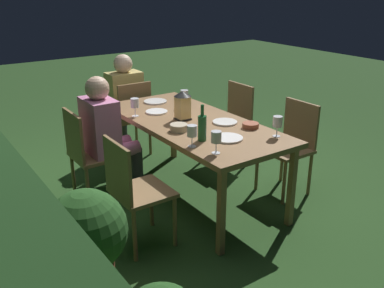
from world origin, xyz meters
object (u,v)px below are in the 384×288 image
at_px(chair_side_right_a, 133,188).
at_px(wine_glass_a, 192,132).
at_px(wine_glass_d, 216,138).
at_px(plate_a, 225,122).
at_px(chair_head_far, 131,115).
at_px(chair_side_left_b, 231,120).
at_px(plate_c, 157,112).
at_px(dining_table, 192,127).
at_px(lantern_centerpiece, 183,104).
at_px(potted_plant_corner, 87,239).
at_px(plate_b, 155,101).
at_px(person_in_pink, 107,132).
at_px(plate_d, 228,138).
at_px(wine_glass_b, 277,123).
at_px(green_bottle_on_table, 202,127).
at_px(chair_side_left_a, 291,143).
at_px(bowl_olives, 250,125).
at_px(wine_glass_c, 135,104).
at_px(bowl_bread, 179,127).
at_px(wine_glass_e, 184,95).
at_px(chair_side_right_b, 88,152).
at_px(person_in_mustard, 122,98).

relative_size(chair_side_right_a, wine_glass_a, 5.15).
height_order(wine_glass_d, plate_a, wine_glass_d).
bearing_deg(chair_head_far, chair_side_left_b, -133.44).
bearing_deg(plate_c, dining_table, -161.90).
distance_m(lantern_centerpiece, potted_plant_corner, 1.64).
bearing_deg(plate_b, potted_plant_corner, 138.03).
bearing_deg(lantern_centerpiece, chair_head_far, -2.37).
relative_size(person_in_pink, plate_d, 4.80).
distance_m(chair_side_left_b, chair_side_right_a, 1.86).
bearing_deg(wine_glass_b, chair_side_left_b, -23.16).
bearing_deg(chair_side_left_b, green_bottle_on_table, 130.54).
distance_m(wine_glass_d, plate_b, 1.50).
bearing_deg(chair_side_left_a, plate_c, 48.79).
bearing_deg(bowl_olives, wine_glass_c, 37.32).
distance_m(chair_side_left_a, bowl_bread, 1.14).
distance_m(person_in_pink, wine_glass_c, 0.35).
bearing_deg(chair_side_left_a, green_bottle_on_table, 91.20).
height_order(wine_glass_b, potted_plant_corner, wine_glass_b).
bearing_deg(wine_glass_e, wine_glass_a, 149.32).
relative_size(wine_glass_d, plate_d, 0.71).
bearing_deg(chair_side_left_b, bowl_bread, 119.20).
height_order(dining_table, plate_d, plate_d).
relative_size(chair_head_far, potted_plant_corner, 1.14).
bearing_deg(wine_glass_e, chair_head_far, 13.61).
bearing_deg(wine_glass_a, wine_glass_b, -106.19).
distance_m(bowl_olives, bowl_bread, 0.61).
distance_m(chair_side_left_a, wine_glass_e, 1.12).
relative_size(chair_side_right_b, person_in_pink, 0.76).
bearing_deg(wine_glass_b, potted_plant_corner, 93.18).
height_order(chair_side_left_b, chair_side_left_a, same).
xyz_separation_m(lantern_centerpiece, wine_glass_b, (-0.80, -0.38, -0.03)).
bearing_deg(bowl_bread, potted_plant_corner, 120.76).
bearing_deg(dining_table, wine_glass_b, -155.51).
distance_m(wine_glass_b, bowl_olives, 0.30).
xyz_separation_m(chair_side_right_b, plate_a, (-0.65, -1.03, 0.26)).
xyz_separation_m(wine_glass_c, bowl_olives, (-0.85, -0.65, -0.09)).
bearing_deg(wine_glass_c, bowl_bread, -169.54).
bearing_deg(wine_glass_e, plate_a, -179.15).
bearing_deg(green_bottle_on_table, potted_plant_corner, 107.67).
height_order(plate_a, bowl_olives, bowl_olives).
height_order(chair_head_far, wine_glass_a, wine_glass_a).
distance_m(wine_glass_c, wine_glass_e, 0.55).
height_order(wine_glass_c, wine_glass_e, same).
bearing_deg(wine_glass_e, bowl_olives, -173.04).
height_order(person_in_mustard, plate_b, person_in_mustard).
height_order(wine_glass_b, plate_d, wine_glass_b).
relative_size(person_in_pink, wine_glass_b, 6.80).
distance_m(lantern_centerpiece, bowl_olives, 0.64).
bearing_deg(plate_a, wine_glass_b, -166.15).
bearing_deg(plate_a, bowl_olives, -157.34).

